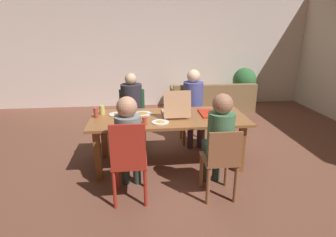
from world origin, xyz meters
The scene contains 22 objects.
ground_plane centered at (0.00, 0.00, 0.00)m, with size 20.00×20.00×0.00m, color brown.
back_wall centered at (0.00, 3.32, 1.39)m, with size 7.75×0.12×2.77m, color silver.
dining_table centered at (0.00, 0.00, 0.64)m, with size 2.17×0.91×0.73m.
chair_0 centered at (0.50, 0.87, 0.51)m, with size 0.40×0.39×0.98m.
person_0 centered at (0.50, 0.75, 0.75)m, with size 0.33×0.49×1.27m.
chair_1 centered at (0.50, -0.91, 0.47)m, with size 0.39×0.41×0.88m.
person_1 centered at (0.50, -0.77, 0.74)m, with size 0.30×0.52×1.25m.
chair_2 centered at (-0.53, 0.90, 0.53)m, with size 0.45×0.39×0.92m.
person_2 centered at (-0.53, 0.77, 0.73)m, with size 0.35×0.49×1.23m.
chair_3 centered at (-0.53, -0.88, 0.54)m, with size 0.39×0.45×0.99m.
person_3 centered at (-0.53, -0.72, 0.73)m, with size 0.29×0.50×1.23m.
pizza_box_0 centered at (0.10, 0.07, 0.79)m, with size 0.37×0.45×0.39m.
pizza_box_1 centered at (0.66, 0.06, 0.74)m, with size 0.39×0.39×0.02m.
plate_0 centered at (-0.54, -0.17, 0.74)m, with size 0.25×0.25×0.01m.
plate_1 centered at (-0.14, -0.23, 0.74)m, with size 0.23×0.23×0.03m.
plate_2 centered at (-0.72, 0.17, 0.74)m, with size 0.23×0.23×0.03m.
plate_3 centered at (-0.36, 0.16, 0.74)m, with size 0.25×0.25×0.03m.
drinking_glass_0 centered at (-1.00, 0.07, 0.80)m, with size 0.07×0.07×0.14m, color #B24735.
drinking_glass_1 centered at (-0.94, 0.21, 0.80)m, with size 0.08×0.08×0.13m, color #D8C768.
drinking_glass_2 centered at (-0.34, -0.29, 0.79)m, with size 0.07×0.07×0.10m, color #BB4833.
couch centered at (1.32, 2.62, 0.26)m, with size 1.93×0.84×0.69m.
potted_plant centered at (2.18, 2.81, 0.60)m, with size 0.57×0.57×0.99m.
Camera 1 is at (-0.38, -3.58, 1.92)m, focal length 28.94 mm.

